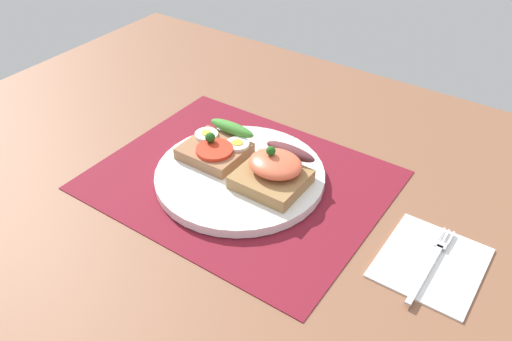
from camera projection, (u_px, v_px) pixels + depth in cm
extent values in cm
cube|color=brown|center=(240.00, 188.00, 81.99)|extent=(120.00, 90.00, 3.20)
cube|color=maroon|center=(240.00, 180.00, 80.92)|extent=(42.95, 34.59, 0.30)
cylinder|color=white|center=(240.00, 175.00, 80.40)|extent=(26.03, 26.03, 1.44)
cube|color=#9D6B49|center=(215.00, 151.00, 82.66)|extent=(9.57, 8.58, 1.86)
cylinder|color=red|center=(213.00, 151.00, 80.58)|extent=(5.80, 5.80, 0.60)
ellipsoid|color=#408931|center=(232.00, 128.00, 84.62)|extent=(8.43, 2.20, 1.80)
sphere|color=#1E5919|center=(210.00, 137.00, 81.57)|extent=(1.60, 1.60, 1.60)
cylinder|color=white|center=(206.00, 135.00, 84.30)|extent=(3.77, 3.77, 0.50)
cylinder|color=yellow|center=(206.00, 133.00, 84.10)|extent=(1.70, 1.70, 0.16)
cylinder|color=white|center=(237.00, 144.00, 82.11)|extent=(3.77, 3.77, 0.50)
cylinder|color=yellow|center=(237.00, 142.00, 81.91)|extent=(1.70, 1.70, 0.16)
cube|color=#9E7546|center=(273.00, 178.00, 77.05)|extent=(9.87, 8.84, 2.07)
ellipsoid|color=#EB6342|center=(275.00, 164.00, 76.00)|extent=(8.10, 7.08, 2.47)
ellipsoid|color=#58292D|center=(290.00, 152.00, 79.04)|extent=(8.39, 2.20, 1.80)
sphere|color=#1E5919|center=(271.00, 151.00, 75.26)|extent=(1.40, 1.40, 1.40)
cube|color=white|center=(430.00, 264.00, 66.83)|extent=(12.43, 13.90, 0.60)
cube|color=#B7B7BC|center=(425.00, 273.00, 65.01)|extent=(0.80, 11.45, 0.32)
cube|color=#B7B7BC|center=(441.00, 245.00, 68.89)|extent=(1.50, 1.20, 0.32)
cube|color=#B7B7BC|center=(441.00, 234.00, 70.49)|extent=(0.32, 2.80, 0.32)
cube|color=#B7B7BC|center=(446.00, 236.00, 70.20)|extent=(0.32, 2.80, 0.32)
cube|color=#B7B7BC|center=(451.00, 238.00, 69.90)|extent=(0.32, 2.80, 0.32)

